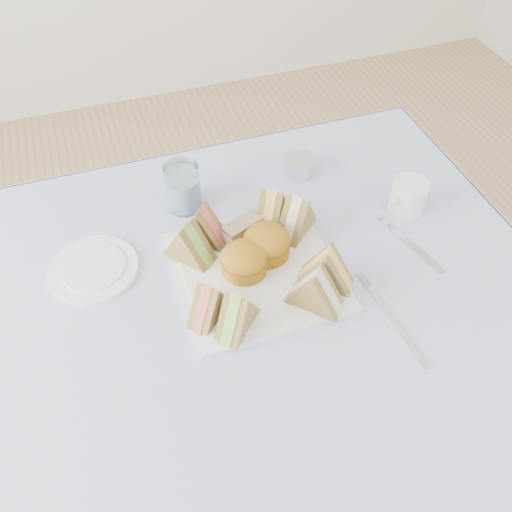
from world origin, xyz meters
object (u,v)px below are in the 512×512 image
object	(u,v)px
table	(281,405)
creamer_jug	(408,196)
serving_plate	(256,271)
water_glass	(183,187)

from	to	relation	value
table	creamer_jug	bearing A→B (deg)	27.06
table	serving_plate	world-z (taller)	serving_plate
table	creamer_jug	world-z (taller)	creamer_jug
water_glass	table	bearing A→B (deg)	-71.14
table	water_glass	size ratio (longest dim) A/B	8.58
table	serving_plate	size ratio (longest dim) A/B	3.04
serving_plate	water_glass	distance (m)	0.25
creamer_jug	table	bearing A→B (deg)	-171.28
water_glass	creamer_jug	size ratio (longest dim) A/B	1.39
serving_plate	creamer_jug	distance (m)	0.37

